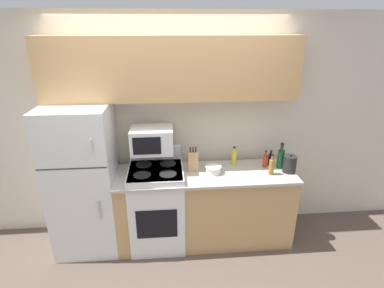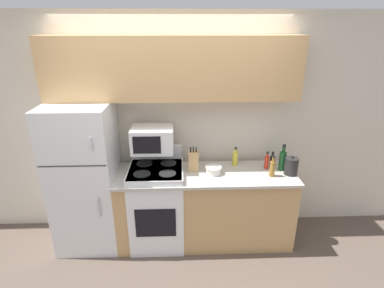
# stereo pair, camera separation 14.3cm
# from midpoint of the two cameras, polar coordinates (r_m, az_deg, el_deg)

# --- Properties ---
(ground_plane) EXTENTS (12.00, 12.00, 0.00)m
(ground_plane) POSITION_cam_midpoint_polar(r_m,az_deg,el_deg) (3.57, -1.86, -20.49)
(ground_plane) COLOR brown
(wall_back) EXTENTS (8.00, 0.05, 2.55)m
(wall_back) POSITION_cam_midpoint_polar(r_m,az_deg,el_deg) (3.51, -2.19, 3.07)
(wall_back) COLOR beige
(wall_back) RESTS_ON ground_plane
(lower_cabinets) EXTENTS (1.96, 0.62, 0.89)m
(lower_cabinets) POSITION_cam_midpoint_polar(r_m,az_deg,el_deg) (3.54, 3.65, -11.82)
(lower_cabinets) COLOR tan
(lower_cabinets) RESTS_ON ground_plane
(refrigerator) EXTENTS (0.68, 0.67, 1.66)m
(refrigerator) POSITION_cam_midpoint_polar(r_m,az_deg,el_deg) (3.50, -18.47, -6.12)
(refrigerator) COLOR white
(refrigerator) RESTS_ON ground_plane
(upper_cabinets) EXTENTS (2.64, 0.31, 0.65)m
(upper_cabinets) POSITION_cam_midpoint_polar(r_m,az_deg,el_deg) (3.17, -2.37, 14.20)
(upper_cabinets) COLOR tan
(upper_cabinets) RESTS_ON refrigerator
(stove) EXTENTS (0.59, 0.60, 1.11)m
(stove) POSITION_cam_midpoint_polar(r_m,az_deg,el_deg) (3.49, -5.41, -11.44)
(stove) COLOR white
(stove) RESTS_ON ground_plane
(microwave) EXTENTS (0.45, 0.35, 0.27)m
(microwave) POSITION_cam_midpoint_polar(r_m,az_deg,el_deg) (3.25, -6.28, 0.91)
(microwave) COLOR white
(microwave) RESTS_ON stove
(knife_block) EXTENTS (0.11, 0.08, 0.29)m
(knife_block) POSITION_cam_midpoint_polar(r_m,az_deg,el_deg) (3.30, 1.51, -3.27)
(knife_block) COLOR tan
(knife_block) RESTS_ON lower_cabinets
(bowl) EXTENTS (0.18, 0.18, 0.08)m
(bowl) POSITION_cam_midpoint_polar(r_m,az_deg,el_deg) (3.28, 5.37, -4.93)
(bowl) COLOR silver
(bowl) RESTS_ON lower_cabinets
(bottle_vinegar) EXTENTS (0.06, 0.06, 0.24)m
(bottle_vinegar) POSITION_cam_midpoint_polar(r_m,az_deg,el_deg) (3.32, 16.26, -4.45)
(bottle_vinegar) COLOR olive
(bottle_vinegar) RESTS_ON lower_cabinets
(bottle_soy_sauce) EXTENTS (0.05, 0.05, 0.18)m
(bottle_soy_sauce) POSITION_cam_midpoint_polar(r_m,az_deg,el_deg) (3.55, 16.16, -3.11)
(bottle_soy_sauce) COLOR black
(bottle_soy_sauce) RESTS_ON lower_cabinets
(bottle_cooking_spray) EXTENTS (0.06, 0.06, 0.22)m
(bottle_cooking_spray) POSITION_cam_midpoint_polar(r_m,az_deg,el_deg) (3.48, 9.38, -2.71)
(bottle_cooking_spray) COLOR gold
(bottle_cooking_spray) RESTS_ON lower_cabinets
(bottle_wine_green) EXTENTS (0.08, 0.08, 0.30)m
(bottle_wine_green) POSITION_cam_midpoint_polar(r_m,az_deg,el_deg) (3.49, 17.99, -2.93)
(bottle_wine_green) COLOR #194C23
(bottle_wine_green) RESTS_ON lower_cabinets
(bottle_hot_sauce) EXTENTS (0.05, 0.05, 0.20)m
(bottle_hot_sauce) POSITION_cam_midpoint_polar(r_m,az_deg,el_deg) (3.48, 15.19, -3.32)
(bottle_hot_sauce) COLOR red
(bottle_hot_sauce) RESTS_ON lower_cabinets
(kettle) EXTENTS (0.14, 0.14, 0.21)m
(kettle) POSITION_cam_midpoint_polar(r_m,az_deg,el_deg) (3.43, 19.53, -4.00)
(kettle) COLOR black
(kettle) RESTS_ON lower_cabinets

